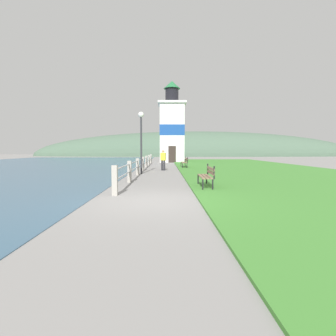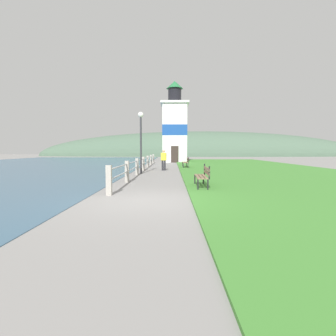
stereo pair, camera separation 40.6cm
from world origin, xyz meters
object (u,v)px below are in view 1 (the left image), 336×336
at_px(lamp_post, 141,131).
at_px(person_strolling, 163,159).
at_px(park_bench_near, 207,175).
at_px(park_bench_midway, 185,162).
at_px(lighthouse, 172,128).

bearing_deg(lamp_post, person_strolling, 62.49).
height_order(person_strolling, lamp_post, lamp_post).
relative_size(park_bench_near, park_bench_midway, 0.91).
height_order(park_bench_midway, lighthouse, lighthouse).
bearing_deg(lighthouse, person_strolling, -94.10).
bearing_deg(park_bench_near, person_strolling, -76.92).
bearing_deg(person_strolling, lamp_post, 165.08).
relative_size(park_bench_midway, lighthouse, 0.20).
xyz_separation_m(park_bench_near, lighthouse, (-0.91, 22.46, 3.72)).
distance_m(park_bench_near, park_bench_midway, 11.85).
relative_size(lighthouse, person_strolling, 6.46).
bearing_deg(lighthouse, park_bench_midway, -85.31).
xyz_separation_m(person_strolling, lamp_post, (-1.38, -2.65, 1.90)).
distance_m(park_bench_midway, lighthouse, 11.28).
height_order(park_bench_near, lamp_post, lamp_post).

